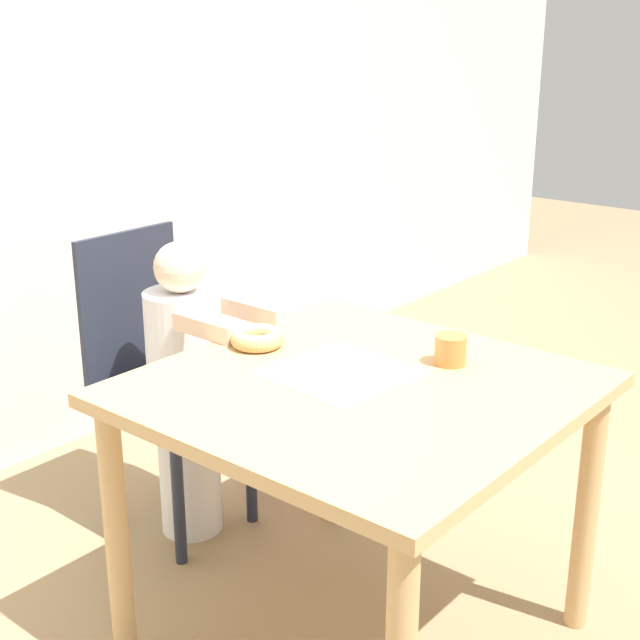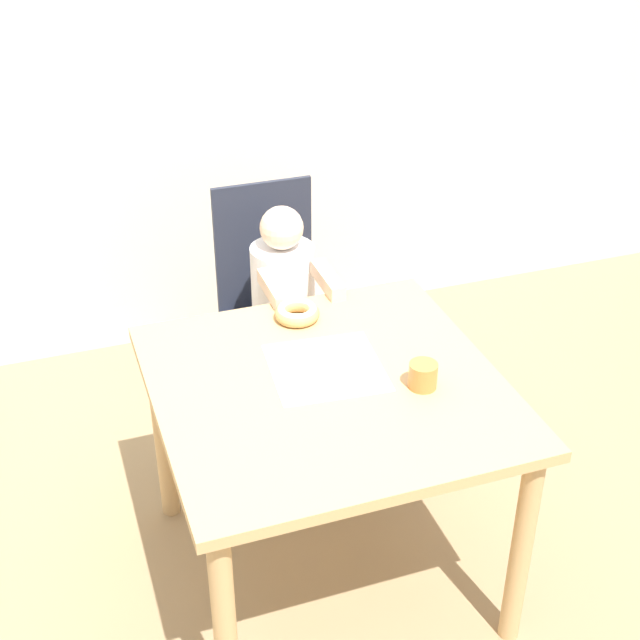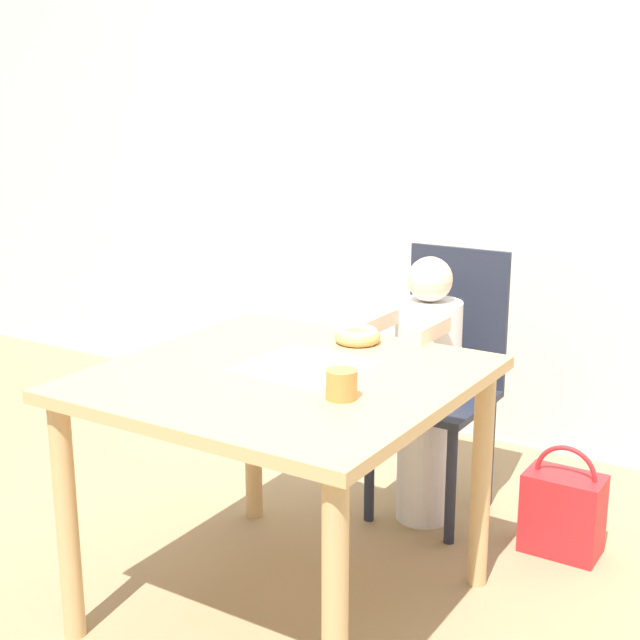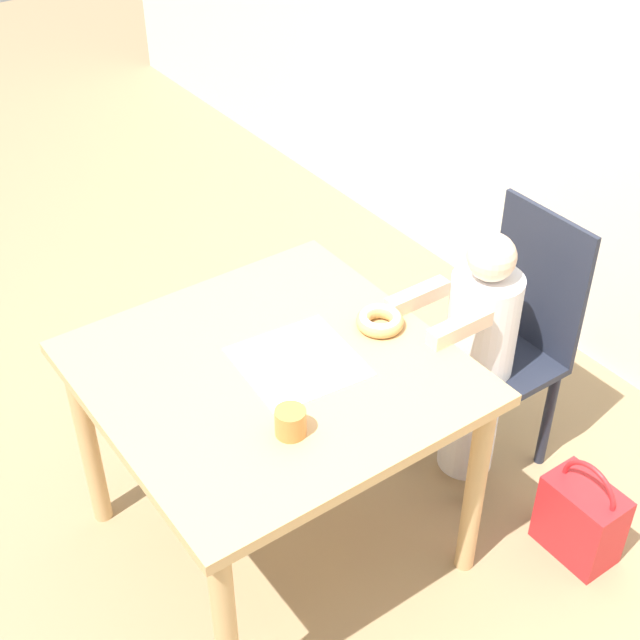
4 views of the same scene
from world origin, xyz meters
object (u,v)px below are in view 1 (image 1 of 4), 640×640
Objects in this scene: chair at (160,383)px; cup at (451,350)px; donut at (257,337)px; handbag at (288,433)px; child_figure at (187,391)px.

chair is 11.59× the size of cup.
donut is 0.38× the size of handbag.
handbag is (0.49, 0.03, -0.33)m from child_figure.
handbag is (0.55, 0.39, -0.61)m from donut.
child_figure is at bearing -176.71° from handbag.
child_figure is at bearing 79.79° from donut.
cup is at bearing -79.56° from child_figure.
handbag is at bearing 3.29° from child_figure.
cup reaches higher than handbag.
chair is 6.63× the size of donut.
handbag is at bearing 35.23° from donut.
chair is at bearing 90.00° from child_figure.
donut is at bearing -144.77° from handbag.
child_figure is at bearing 100.44° from cup.
cup is at bearing -111.55° from handbag.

